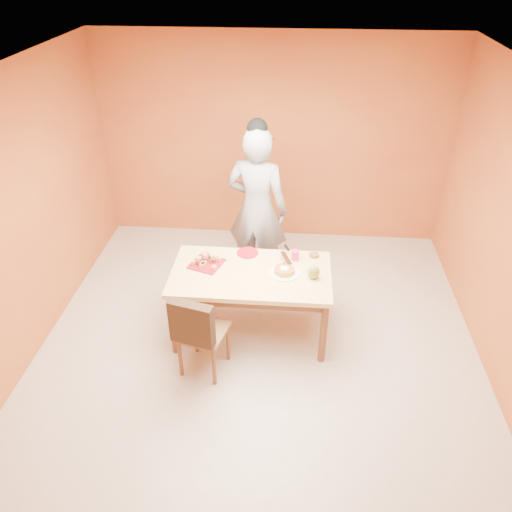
# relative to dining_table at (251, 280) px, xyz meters

# --- Properties ---
(floor) EXTENTS (5.00, 5.00, 0.00)m
(floor) POSITION_rel_dining_table_xyz_m (0.10, -0.38, -0.67)
(floor) COLOR #BFB5A3
(floor) RESTS_ON ground
(ceiling) EXTENTS (5.00, 5.00, 0.00)m
(ceiling) POSITION_rel_dining_table_xyz_m (0.10, -0.38, 2.03)
(ceiling) COLOR white
(ceiling) RESTS_ON wall_back
(wall_back) EXTENTS (4.50, 0.00, 4.50)m
(wall_back) POSITION_rel_dining_table_xyz_m (0.10, 2.12, 0.68)
(wall_back) COLOR #B7672A
(wall_back) RESTS_ON floor
(wall_left) EXTENTS (0.00, 5.00, 5.00)m
(wall_left) POSITION_rel_dining_table_xyz_m (-2.15, -0.38, 0.68)
(wall_left) COLOR #B7672A
(wall_left) RESTS_ON floor
(dining_table) EXTENTS (1.60, 0.90, 0.76)m
(dining_table) POSITION_rel_dining_table_xyz_m (0.00, 0.00, 0.00)
(dining_table) COLOR #EFC87D
(dining_table) RESTS_ON floor
(dining_chair) EXTENTS (0.53, 0.60, 0.94)m
(dining_chair) POSITION_rel_dining_table_xyz_m (-0.40, -0.60, -0.18)
(dining_chair) COLOR brown
(dining_chair) RESTS_ON floor
(pastry_pile) EXTENTS (0.27, 0.27, 0.09)m
(pastry_pile) POSITION_rel_dining_table_xyz_m (-0.47, 0.10, 0.16)
(pastry_pile) COLOR #B8824E
(pastry_pile) RESTS_ON pastry_platter
(person) EXTENTS (0.79, 0.61, 1.94)m
(person) POSITION_rel_dining_table_xyz_m (-0.01, 0.94, 0.31)
(person) COLOR gray
(person) RESTS_ON floor
(pastry_platter) EXTENTS (0.38, 0.38, 0.02)m
(pastry_platter) POSITION_rel_dining_table_xyz_m (-0.47, 0.10, 0.10)
(pastry_platter) COLOR maroon
(pastry_platter) RESTS_ON dining_table
(red_dinner_plate) EXTENTS (0.25, 0.25, 0.01)m
(red_dinner_plate) POSITION_rel_dining_table_xyz_m (-0.07, 0.35, 0.10)
(red_dinner_plate) COLOR maroon
(red_dinner_plate) RESTS_ON dining_table
(white_cake_plate) EXTENTS (0.39, 0.39, 0.01)m
(white_cake_plate) POSITION_rel_dining_table_xyz_m (0.33, 0.01, 0.10)
(white_cake_plate) COLOR white
(white_cake_plate) RESTS_ON dining_table
(sponge_cake) EXTENTS (0.25, 0.25, 0.05)m
(sponge_cake) POSITION_rel_dining_table_xyz_m (0.33, 0.01, 0.13)
(sponge_cake) COLOR #C08D31
(sponge_cake) RESTS_ON white_cake_plate
(cake_server) EXTENTS (0.14, 0.26, 0.01)m
(cake_server) POSITION_rel_dining_table_xyz_m (0.34, 0.19, 0.16)
(cake_server) COLOR silver
(cake_server) RESTS_ON sponge_cake
(egg_ornament) EXTENTS (0.12, 0.10, 0.15)m
(egg_ornament) POSITION_rel_dining_table_xyz_m (0.62, -0.05, 0.17)
(egg_ornament) COLOR olive
(egg_ornament) RESTS_ON dining_table
(magenta_glass) EXTENTS (0.10, 0.10, 0.11)m
(magenta_glass) POSITION_rel_dining_table_xyz_m (0.44, 0.27, 0.15)
(magenta_glass) COLOR #E2216B
(magenta_glass) RESTS_ON dining_table
(checker_tin) EXTENTS (0.11, 0.11, 0.03)m
(checker_tin) POSITION_rel_dining_table_xyz_m (0.63, 0.35, 0.11)
(checker_tin) COLOR #3D2510
(checker_tin) RESTS_ON dining_table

